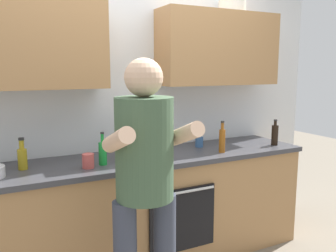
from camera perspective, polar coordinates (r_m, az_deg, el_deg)
name	(u,v)px	position (r m, az deg, el deg)	size (l,w,h in m)	color
back_wall_unit	(129,81)	(3.03, -6.22, 7.21)	(4.00, 0.38, 2.50)	silver
counter	(144,210)	(3.00, -3.88, -13.24)	(2.84, 0.67, 0.90)	#A37547
person_standing	(145,176)	(2.10, -3.70, -7.95)	(0.49, 0.45, 1.66)	#383D4C
bottle_soy	(275,134)	(3.41, 16.75, -1.30)	(0.06, 0.06, 0.24)	black
bottle_soda	(103,153)	(2.64, -10.43, -4.20)	(0.06, 0.06, 0.24)	#198C33
bottle_syrup	(222,140)	(3.01, 8.67, -2.19)	(0.05, 0.05, 0.27)	#8C4C14
bottle_oil	(22,157)	(2.68, -22.32, -4.64)	(0.06, 0.06, 0.22)	olive
bottle_wine	(157,146)	(2.75, -1.85, -3.23)	(0.06, 0.06, 0.25)	#471419
cup_tea	(199,142)	(3.21, 5.02, -2.56)	(0.07, 0.07, 0.09)	#33598C
cup_ceramic	(88,161)	(2.58, -12.68, -5.48)	(0.08, 0.08, 0.10)	#BF4C47
grocery_bag_rice	(130,147)	(2.77, -6.17, -3.29)	(0.19, 0.17, 0.20)	beige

